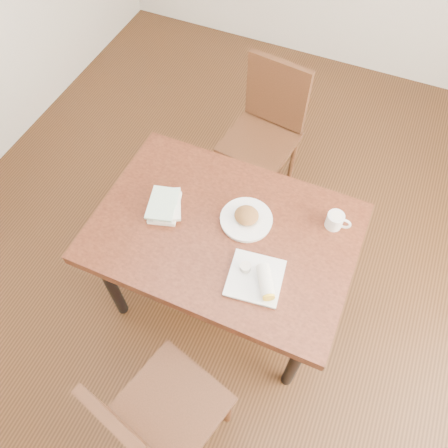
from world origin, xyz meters
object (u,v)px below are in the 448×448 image
at_px(plate_scone, 246,218).
at_px(book_stack, 165,205).
at_px(chair_near, 155,420).
at_px(table, 224,238).
at_px(chair_far, 266,126).
at_px(coffee_mug, 336,220).
at_px(plate_burrito, 258,279).

xyz_separation_m(plate_scone, book_stack, (-0.39, -0.09, 0.00)).
distance_m(chair_near, plate_scone, 0.97).
relative_size(table, chair_far, 1.30).
relative_size(plate_scone, coffee_mug, 2.10).
distance_m(table, plate_scone, 0.16).
bearing_deg(plate_burrito, plate_scone, 121.11).
distance_m(table, plate_burrito, 0.33).
bearing_deg(chair_far, book_stack, -102.06).
distance_m(chair_far, coffee_mug, 0.94).
relative_size(plate_scone, book_stack, 1.06).
height_order(plate_scone, book_stack, plate_scone).
xyz_separation_m(coffee_mug, plate_burrito, (-0.23, -0.42, -0.02)).
relative_size(chair_far, plate_burrito, 3.59).
height_order(table, plate_burrito, plate_burrito).
distance_m(plate_scone, coffee_mug, 0.42).
height_order(plate_scone, coffee_mug, coffee_mug).
bearing_deg(chair_near, chair_far, 95.56).
bearing_deg(book_stack, coffee_mug, 16.55).
relative_size(table, book_stack, 5.23).
height_order(coffee_mug, plate_burrito, coffee_mug).
xyz_separation_m(plate_scone, coffee_mug, (0.39, 0.14, 0.02)).
height_order(chair_near, coffee_mug, chair_near).
bearing_deg(table, coffee_mug, 26.13).
relative_size(plate_burrito, book_stack, 1.12).
relative_size(coffee_mug, plate_burrito, 0.45).
xyz_separation_m(chair_far, book_stack, (-0.20, -0.93, 0.23)).
height_order(chair_near, chair_far, same).
relative_size(chair_near, chair_far, 1.00).
distance_m(chair_near, chair_far, 1.79).
distance_m(chair_near, book_stack, 0.96).
relative_size(plate_scone, plate_burrito, 0.95).
bearing_deg(plate_burrito, chair_far, 107.81).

